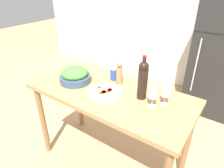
{
  "coord_description": "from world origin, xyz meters",
  "views": [
    {
      "loc": [
        0.89,
        -1.24,
        1.8
      ],
      "look_at": [
        0.0,
        0.03,
        0.95
      ],
      "focal_mm": 32.0,
      "sensor_mm": 36.0,
      "label": 1
    }
  ],
  "objects_px": {
    "wine_bottle": "(143,79)",
    "salad_bowl": "(75,76)",
    "homemade_pizza": "(105,93)",
    "wine_glass_far": "(166,92)",
    "wine_glass_near": "(153,94)",
    "pepper_mill": "(119,74)",
    "salt_canister": "(114,74)"
  },
  "relations": [
    {
      "from": "wine_bottle",
      "to": "salad_bowl",
      "type": "bearing_deg",
      "value": -170.37
    },
    {
      "from": "salad_bowl",
      "to": "wine_bottle",
      "type": "bearing_deg",
      "value": 9.63
    },
    {
      "from": "salad_bowl",
      "to": "homemade_pizza",
      "type": "relative_size",
      "value": 0.95
    },
    {
      "from": "wine_bottle",
      "to": "salad_bowl",
      "type": "distance_m",
      "value": 0.68
    },
    {
      "from": "wine_glass_far",
      "to": "homemade_pizza",
      "type": "xyz_separation_m",
      "value": [
        -0.48,
        -0.15,
        -0.1
      ]
    },
    {
      "from": "wine_bottle",
      "to": "wine_glass_near",
      "type": "bearing_deg",
      "value": -27.03
    },
    {
      "from": "pepper_mill",
      "to": "wine_glass_near",
      "type": "bearing_deg",
      "value": -22.02
    },
    {
      "from": "salt_canister",
      "to": "wine_glass_near",
      "type": "bearing_deg",
      "value": -21.95
    },
    {
      "from": "wine_glass_near",
      "to": "salad_bowl",
      "type": "bearing_deg",
      "value": -176.52
    },
    {
      "from": "wine_bottle",
      "to": "salt_canister",
      "type": "bearing_deg",
      "value": 159.81
    },
    {
      "from": "wine_bottle",
      "to": "wine_glass_near",
      "type": "height_order",
      "value": "wine_bottle"
    },
    {
      "from": "wine_glass_far",
      "to": "pepper_mill",
      "type": "distance_m",
      "value": 0.5
    },
    {
      "from": "pepper_mill",
      "to": "homemade_pizza",
      "type": "distance_m",
      "value": 0.25
    },
    {
      "from": "homemade_pizza",
      "to": "wine_glass_far",
      "type": "bearing_deg",
      "value": 17.42
    },
    {
      "from": "salad_bowl",
      "to": "salt_canister",
      "type": "relative_size",
      "value": 2.36
    },
    {
      "from": "wine_bottle",
      "to": "pepper_mill",
      "type": "relative_size",
      "value": 1.78
    },
    {
      "from": "pepper_mill",
      "to": "homemade_pizza",
      "type": "xyz_separation_m",
      "value": [
        0.02,
        -0.24,
        -0.09
      ]
    },
    {
      "from": "wine_glass_far",
      "to": "wine_glass_near",
      "type": "bearing_deg",
      "value": -132.13
    },
    {
      "from": "wine_glass_far",
      "to": "salad_bowl",
      "type": "bearing_deg",
      "value": -171.48
    },
    {
      "from": "wine_glass_far",
      "to": "pepper_mill",
      "type": "relative_size",
      "value": 0.76
    },
    {
      "from": "salad_bowl",
      "to": "wine_glass_near",
      "type": "bearing_deg",
      "value": 3.48
    },
    {
      "from": "wine_glass_far",
      "to": "wine_bottle",
      "type": "bearing_deg",
      "value": -175.18
    },
    {
      "from": "homemade_pizza",
      "to": "salad_bowl",
      "type": "bearing_deg",
      "value": 176.77
    },
    {
      "from": "wine_glass_near",
      "to": "pepper_mill",
      "type": "height_order",
      "value": "pepper_mill"
    },
    {
      "from": "salt_canister",
      "to": "salad_bowl",
      "type": "bearing_deg",
      "value": -137.77
    },
    {
      "from": "wine_bottle",
      "to": "homemade_pizza",
      "type": "bearing_deg",
      "value": -154.5
    },
    {
      "from": "pepper_mill",
      "to": "salad_bowl",
      "type": "distance_m",
      "value": 0.42
    },
    {
      "from": "homemade_pizza",
      "to": "pepper_mill",
      "type": "bearing_deg",
      "value": 93.8
    },
    {
      "from": "wine_glass_near",
      "to": "wine_glass_far",
      "type": "relative_size",
      "value": 1.0
    },
    {
      "from": "wine_glass_near",
      "to": "salad_bowl",
      "type": "distance_m",
      "value": 0.79
    },
    {
      "from": "wine_bottle",
      "to": "homemade_pizza",
      "type": "distance_m",
      "value": 0.35
    },
    {
      "from": "homemade_pizza",
      "to": "salt_canister",
      "type": "bearing_deg",
      "value": 110.48
    }
  ]
}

